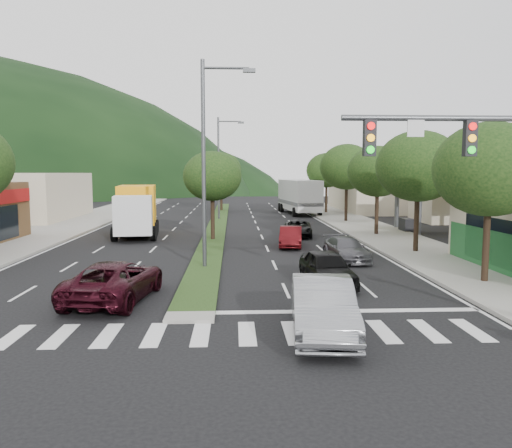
{
  "coord_description": "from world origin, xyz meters",
  "views": [
    {
      "loc": [
        1.41,
        -16.21,
        4.72
      ],
      "look_at": [
        2.64,
        10.6,
        1.91
      ],
      "focal_mm": 35.0,
      "sensor_mm": 36.0,
      "label": 1
    }
  ],
  "objects_px": {
    "box_truck": "(137,212)",
    "tree_r_c": "(378,172)",
    "motorhome": "(299,196)",
    "tree_r_d": "(347,167)",
    "car_queue_d": "(298,228)",
    "sedan_silver": "(323,307)",
    "streetlight_mid": "(221,163)",
    "traffic_signal": "(487,174)",
    "car_queue_a": "(327,268)",
    "suv_maroon": "(115,281)",
    "tree_r_b": "(418,166)",
    "tree_med_near": "(212,176)",
    "tree_r_e": "(327,170)",
    "car_queue_c": "(291,237)",
    "streetlight_near": "(208,154)",
    "car_queue_b": "(346,249)",
    "tree_r_a": "(490,169)",
    "tree_med_far": "(221,170)"
  },
  "relations": [
    {
      "from": "motorhome",
      "to": "tree_r_b",
      "type": "bearing_deg",
      "value": -89.92
    },
    {
      "from": "tree_r_e",
      "to": "tree_med_far",
      "type": "height_order",
      "value": "tree_med_far"
    },
    {
      "from": "tree_r_e",
      "to": "suv_maroon",
      "type": "xyz_separation_m",
      "value": [
        -14.94,
        -38.0,
        -4.15
      ]
    },
    {
      "from": "tree_r_c",
      "to": "tree_med_far",
      "type": "bearing_deg",
      "value": 116.57
    },
    {
      "from": "tree_r_c",
      "to": "tree_med_near",
      "type": "xyz_separation_m",
      "value": [
        -12.0,
        -2.0,
        -0.32
      ]
    },
    {
      "from": "tree_r_b",
      "to": "car_queue_a",
      "type": "height_order",
      "value": "tree_r_b"
    },
    {
      "from": "car_queue_b",
      "to": "car_queue_d",
      "type": "height_order",
      "value": "car_queue_b"
    },
    {
      "from": "sedan_silver",
      "to": "tree_r_c",
      "type": "bearing_deg",
      "value": 75.62
    },
    {
      "from": "tree_med_near",
      "to": "car_queue_a",
      "type": "xyz_separation_m",
      "value": [
        5.32,
        -13.88,
        -3.7
      ]
    },
    {
      "from": "tree_r_a",
      "to": "car_queue_a",
      "type": "relative_size",
      "value": 1.55
    },
    {
      "from": "streetlight_mid",
      "to": "box_truck",
      "type": "height_order",
      "value": "streetlight_mid"
    },
    {
      "from": "streetlight_mid",
      "to": "car_queue_c",
      "type": "xyz_separation_m",
      "value": [
        4.83,
        -18.15,
        -4.94
      ]
    },
    {
      "from": "tree_r_c",
      "to": "car_queue_c",
      "type": "height_order",
      "value": "tree_r_c"
    },
    {
      "from": "streetlight_near",
      "to": "suv_maroon",
      "type": "height_order",
      "value": "streetlight_near"
    },
    {
      "from": "tree_r_a",
      "to": "car_queue_d",
      "type": "relative_size",
      "value": 1.54
    },
    {
      "from": "tree_r_a",
      "to": "car_queue_d",
      "type": "height_order",
      "value": "tree_r_a"
    },
    {
      "from": "tree_r_c",
      "to": "tree_med_far",
      "type": "distance_m",
      "value": 26.83
    },
    {
      "from": "tree_r_c",
      "to": "tree_r_e",
      "type": "xyz_separation_m",
      "value": [
        0.0,
        20.0,
        0.14
      ]
    },
    {
      "from": "tree_r_c",
      "to": "motorhome",
      "type": "xyz_separation_m",
      "value": [
        -3.14,
        19.75,
        -2.72
      ]
    },
    {
      "from": "car_queue_a",
      "to": "motorhome",
      "type": "height_order",
      "value": "motorhome"
    },
    {
      "from": "box_truck",
      "to": "streetlight_near",
      "type": "bearing_deg",
      "value": 107.97
    },
    {
      "from": "box_truck",
      "to": "tree_r_c",
      "type": "bearing_deg",
      "value": 170.74
    },
    {
      "from": "car_queue_c",
      "to": "car_queue_d",
      "type": "height_order",
      "value": "car_queue_c"
    },
    {
      "from": "tree_r_d",
      "to": "tree_r_e",
      "type": "relative_size",
      "value": 1.07
    },
    {
      "from": "tree_med_near",
      "to": "car_queue_c",
      "type": "height_order",
      "value": "tree_med_near"
    },
    {
      "from": "box_truck",
      "to": "suv_maroon",
      "type": "bearing_deg",
      "value": 91.44
    },
    {
      "from": "streetlight_near",
      "to": "car_queue_a",
      "type": "bearing_deg",
      "value": -37.21
    },
    {
      "from": "suv_maroon",
      "to": "car_queue_c",
      "type": "relative_size",
      "value": 1.37
    },
    {
      "from": "traffic_signal",
      "to": "suv_maroon",
      "type": "xyz_separation_m",
      "value": [
        -11.97,
        3.54,
        -3.9
      ]
    },
    {
      "from": "sedan_silver",
      "to": "car_queue_d",
      "type": "distance_m",
      "value": 22.14
    },
    {
      "from": "tree_r_e",
      "to": "streetlight_near",
      "type": "relative_size",
      "value": 0.67
    },
    {
      "from": "motorhome",
      "to": "box_truck",
      "type": "bearing_deg",
      "value": -133.79
    },
    {
      "from": "tree_med_near",
      "to": "box_truck",
      "type": "distance_m",
      "value": 6.86
    },
    {
      "from": "car_queue_b",
      "to": "car_queue_c",
      "type": "distance_m",
      "value": 5.54
    },
    {
      "from": "car_queue_d",
      "to": "sedan_silver",
      "type": "bearing_deg",
      "value": -89.0
    },
    {
      "from": "streetlight_mid",
      "to": "traffic_signal",
      "type": "bearing_deg",
      "value": -75.67
    },
    {
      "from": "streetlight_mid",
      "to": "suv_maroon",
      "type": "xyz_separation_m",
      "value": [
        -3.15,
        -31.0,
        -4.84
      ]
    },
    {
      "from": "traffic_signal",
      "to": "car_queue_a",
      "type": "distance_m",
      "value": 7.82
    },
    {
      "from": "tree_r_b",
      "to": "box_truck",
      "type": "relative_size",
      "value": 0.89
    },
    {
      "from": "sedan_silver",
      "to": "car_queue_d",
      "type": "height_order",
      "value": "sedan_silver"
    },
    {
      "from": "car_queue_c",
      "to": "motorhome",
      "type": "distance_m",
      "value": 25.23
    },
    {
      "from": "tree_r_b",
      "to": "tree_r_e",
      "type": "relative_size",
      "value": 1.03
    },
    {
      "from": "tree_r_b",
      "to": "tree_r_e",
      "type": "distance_m",
      "value": 28.0
    },
    {
      "from": "sedan_silver",
      "to": "box_truck",
      "type": "relative_size",
      "value": 0.64
    },
    {
      "from": "streetlight_near",
      "to": "tree_r_a",
      "type": "bearing_deg",
      "value": -18.73
    },
    {
      "from": "tree_med_near",
      "to": "car_queue_c",
      "type": "relative_size",
      "value": 1.55
    },
    {
      "from": "motorhome",
      "to": "tree_r_d",
      "type": "bearing_deg",
      "value": -78.53
    },
    {
      "from": "box_truck",
      "to": "motorhome",
      "type": "bearing_deg",
      "value": -134.34
    },
    {
      "from": "sedan_silver",
      "to": "tree_r_b",
      "type": "bearing_deg",
      "value": 66.03
    },
    {
      "from": "traffic_signal",
      "to": "motorhome",
      "type": "relative_size",
      "value": 0.69
    }
  ]
}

